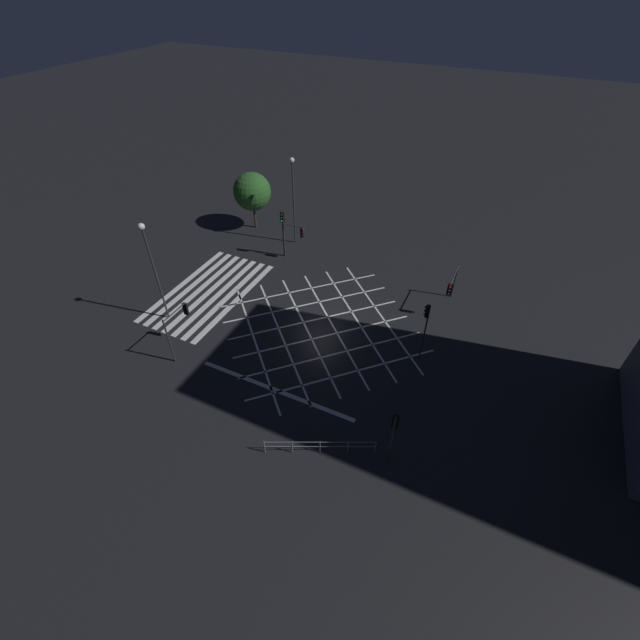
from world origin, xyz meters
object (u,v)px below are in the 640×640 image
object	(u,v)px
street_tree_near	(252,192)
street_lamp_east	(293,189)
traffic_light_sw_cross	(294,234)
traffic_light_se_main	(179,321)
traffic_light_sw_main	(283,225)
traffic_light_nw_main	(452,284)
street_lamp_west	(151,258)
traffic_light_ne_main	(394,429)
traffic_light_median_north	(426,321)

from	to	relation	value
street_tree_near	street_lamp_east	bearing A→B (deg)	79.96
traffic_light_sw_cross	street_tree_near	distance (m)	7.42
traffic_light_se_main	traffic_light_sw_main	size ratio (longest dim) A/B	0.84
traffic_light_nw_main	street_lamp_west	xyz separation A→B (m)	(10.33, -19.11, 2.99)
traffic_light_nw_main	traffic_light_sw_cross	bearing A→B (deg)	-95.18
traffic_light_ne_main	traffic_light_nw_main	xyz separation A→B (m)	(-14.49, -0.13, -0.31)
traffic_light_median_north	traffic_light_nw_main	bearing A→B (deg)	-95.16
traffic_light_se_main	street_tree_near	xyz separation A→B (m)	(-17.32, -5.10, 1.09)
traffic_light_sw_main	traffic_light_nw_main	xyz separation A→B (m)	(1.16, 15.29, -0.78)
traffic_light_se_main	traffic_light_ne_main	distance (m)	15.80
traffic_light_ne_main	traffic_light_sw_main	world-z (taller)	traffic_light_sw_main
traffic_light_sw_cross	traffic_light_nw_main	distance (m)	14.27
traffic_light_nw_main	street_lamp_east	size ratio (longest dim) A/B	0.39
street_lamp_east	street_lamp_west	bearing A→B (deg)	-13.93
traffic_light_se_main	street_lamp_west	bearing A→B (deg)	57.73
traffic_light_median_north	street_lamp_west	distance (m)	19.17
traffic_light_sw_cross	traffic_light_se_main	size ratio (longest dim) A/B	0.93
traffic_light_nw_main	street_lamp_west	world-z (taller)	street_lamp_west
traffic_light_median_north	street_lamp_east	xyz separation A→B (m)	(-9.90, -15.05, 2.14)
traffic_light_ne_main	traffic_light_sw_main	xyz separation A→B (m)	(-15.65, -15.42, 0.48)
traffic_light_ne_main	traffic_light_sw_cross	bearing A→B (deg)	42.29
traffic_light_ne_main	street_lamp_west	distance (m)	19.87
traffic_light_nw_main	street_tree_near	size ratio (longest dim) A/B	0.57
traffic_light_se_main	street_tree_near	size ratio (longest dim) A/B	0.66
traffic_light_median_north	traffic_light_sw_main	xyz separation A→B (m)	(-7.22, -14.74, -0.06)
traffic_light_ne_main	traffic_light_sw_main	size ratio (longest dim) A/B	0.84
traffic_light_sw_main	street_tree_near	distance (m)	6.48
traffic_light_se_main	street_tree_near	world-z (taller)	street_tree_near
street_tree_near	traffic_light_sw_main	bearing A→B (deg)	56.30
traffic_light_ne_main	street_lamp_west	bearing A→B (deg)	77.81
traffic_light_se_main	street_lamp_east	distance (m)	16.63
traffic_light_median_north	street_lamp_east	bearing A→B (deg)	-33.36
traffic_light_ne_main	street_lamp_east	xyz separation A→B (m)	(-18.33, -15.73, 2.68)
traffic_light_ne_main	street_lamp_east	size ratio (longest dim) A/B	0.46
traffic_light_median_north	traffic_light_sw_cross	distance (m)	15.53
traffic_light_ne_main	traffic_light_sw_main	distance (m)	21.98
traffic_light_se_main	street_lamp_east	world-z (taller)	street_lamp_east
traffic_light_median_north	traffic_light_sw_main	size ratio (longest dim) A/B	1.02
traffic_light_sw_main	traffic_light_median_north	bearing A→B (deg)	63.90
traffic_light_median_north	street_tree_near	distance (m)	22.83
traffic_light_sw_main	street_lamp_east	world-z (taller)	street_lamp_east
traffic_light_sw_cross	traffic_light_nw_main	size ratio (longest dim) A/B	1.08
traffic_light_nw_main	street_lamp_east	bearing A→B (deg)	-103.86
traffic_light_sw_main	traffic_light_nw_main	world-z (taller)	traffic_light_sw_main
traffic_light_sw_cross	traffic_light_se_main	world-z (taller)	traffic_light_se_main
traffic_light_median_north	traffic_light_se_main	bearing A→B (deg)	23.47
traffic_light_ne_main	traffic_light_median_north	bearing A→B (deg)	4.62
street_lamp_west	traffic_light_se_main	bearing A→B (deg)	57.73
traffic_light_ne_main	traffic_light_nw_main	bearing A→B (deg)	0.53
street_lamp_west	street_tree_near	bearing A→B (deg)	-174.15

